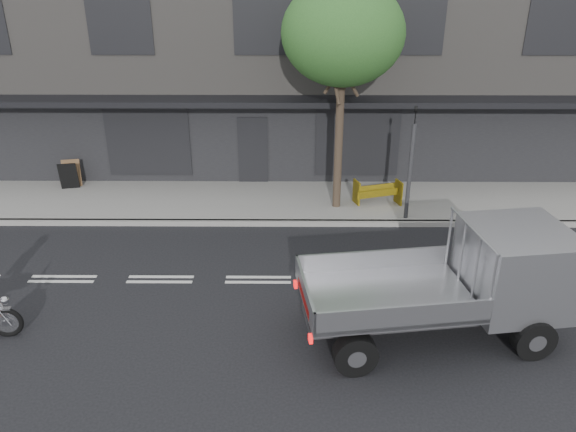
# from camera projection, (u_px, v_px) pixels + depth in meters

# --- Properties ---
(ground) EXTENTS (80.00, 80.00, 0.00)m
(ground) POSITION_uv_depth(u_px,v_px,m) (258.00, 280.00, 13.71)
(ground) COLOR black
(ground) RESTS_ON ground
(sidewalk) EXTENTS (32.00, 3.20, 0.15)m
(sidewalk) POSITION_uv_depth(u_px,v_px,m) (266.00, 201.00, 17.95)
(sidewalk) COLOR gray
(sidewalk) RESTS_ON ground
(kerb) EXTENTS (32.00, 0.20, 0.15)m
(kerb) POSITION_uv_depth(u_px,v_px,m) (264.00, 223.00, 16.50)
(kerb) COLOR gray
(kerb) RESTS_ON ground
(building_main) EXTENTS (26.00, 10.00, 8.00)m
(building_main) POSITION_uv_depth(u_px,v_px,m) (272.00, 46.00, 22.31)
(building_main) COLOR slate
(building_main) RESTS_ON ground
(street_tree) EXTENTS (3.40, 3.40, 6.74)m
(street_tree) POSITION_uv_depth(u_px,v_px,m) (343.00, 34.00, 15.31)
(street_tree) COLOR #382B21
(street_tree) RESTS_ON ground
(traffic_light_pole) EXTENTS (0.12, 0.12, 3.50)m
(traffic_light_pole) POSITION_uv_depth(u_px,v_px,m) (410.00, 170.00, 16.04)
(traffic_light_pole) COLOR #2D2D30
(traffic_light_pole) RESTS_ON ground
(flatbed_ute) EXTENTS (5.51, 2.83, 2.44)m
(flatbed_ute) POSITION_uv_depth(u_px,v_px,m) (492.00, 273.00, 11.27)
(flatbed_ute) COLOR black
(flatbed_ute) RESTS_ON ground
(construction_barrier) EXTENTS (1.51, 0.95, 0.79)m
(construction_barrier) POSITION_uv_depth(u_px,v_px,m) (378.00, 194.00, 17.28)
(construction_barrier) COLOR #E5BA0C
(construction_barrier) RESTS_ON sidewalk
(sandwich_board) EXTENTS (0.65, 0.50, 0.92)m
(sandwich_board) POSITION_uv_depth(u_px,v_px,m) (69.00, 176.00, 18.53)
(sandwich_board) COLOR black
(sandwich_board) RESTS_ON sidewalk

